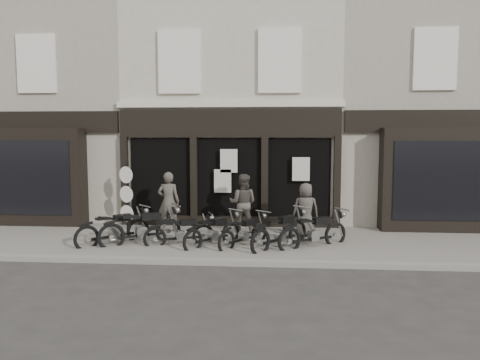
# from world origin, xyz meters

# --- Properties ---
(ground_plane) EXTENTS (90.00, 90.00, 0.00)m
(ground_plane) POSITION_xyz_m (0.00, 0.00, 0.00)
(ground_plane) COLOR #2D2B28
(ground_plane) RESTS_ON ground
(pavement) EXTENTS (30.00, 4.20, 0.12)m
(pavement) POSITION_xyz_m (0.00, 0.90, 0.06)
(pavement) COLOR slate
(pavement) RESTS_ON ground_plane
(kerb) EXTENTS (30.00, 0.25, 0.13)m
(kerb) POSITION_xyz_m (0.00, -1.25, 0.07)
(kerb) COLOR gray
(kerb) RESTS_ON ground_plane
(central_building) EXTENTS (7.30, 6.22, 8.34)m
(central_building) POSITION_xyz_m (0.00, 5.95, 4.08)
(central_building) COLOR beige
(central_building) RESTS_ON ground
(neighbour_left) EXTENTS (5.60, 6.73, 8.34)m
(neighbour_left) POSITION_xyz_m (-6.35, 5.90, 4.04)
(neighbour_left) COLOR gray
(neighbour_left) RESTS_ON ground
(neighbour_right) EXTENTS (5.60, 6.73, 8.34)m
(neighbour_right) POSITION_xyz_m (6.35, 5.90, 4.04)
(neighbour_right) COLOR gray
(neighbour_right) RESTS_ON ground
(motorcycle_0) EXTENTS (1.74, 1.76, 1.07)m
(motorcycle_0) POSITION_xyz_m (-2.92, 0.29, 0.42)
(motorcycle_0) COLOR black
(motorcycle_0) RESTS_ON ground
(motorcycle_1) EXTENTS (2.08, 1.53, 1.12)m
(motorcycle_1) POSITION_xyz_m (-2.16, 0.33, 0.45)
(motorcycle_1) COLOR black
(motorcycle_1) RESTS_ON ground
(motorcycle_2) EXTENTS (1.86, 0.96, 0.94)m
(motorcycle_2) POSITION_xyz_m (-1.08, 0.30, 0.37)
(motorcycle_2) COLOR black
(motorcycle_2) RESTS_ON ground
(motorcycle_3) EXTENTS (1.49, 1.73, 0.99)m
(motorcycle_3) POSITION_xyz_m (-0.17, 0.30, 0.39)
(motorcycle_3) COLOR black
(motorcycle_3) RESTS_ON ground
(motorcycle_4) EXTENTS (1.37, 1.70, 0.95)m
(motorcycle_4) POSITION_xyz_m (0.66, 0.33, 0.38)
(motorcycle_4) COLOR black
(motorcycle_4) RESTS_ON ground
(motorcycle_5) EXTENTS (1.66, 1.92, 1.10)m
(motorcycle_5) POSITION_xyz_m (1.64, 0.21, 0.44)
(motorcycle_5) COLOR black
(motorcycle_5) RESTS_ON ground
(motorcycle_6) EXTENTS (1.98, 1.45, 1.07)m
(motorcycle_6) POSITION_xyz_m (2.53, 0.33, 0.42)
(motorcycle_6) COLOR black
(motorcycle_6) RESTS_ON ground
(man_left) EXTENTS (0.68, 0.46, 1.83)m
(man_left) POSITION_xyz_m (-1.78, 1.95, 1.04)
(man_left) COLOR #47413A
(man_left) RESTS_ON pavement
(man_centre) EXTENTS (0.95, 0.79, 1.78)m
(man_centre) POSITION_xyz_m (0.51, 2.01, 1.01)
(man_centre) COLOR #474139
(man_centre) RESTS_ON pavement
(man_right) EXTENTS (0.83, 0.59, 1.57)m
(man_right) POSITION_xyz_m (2.38, 1.54, 0.91)
(man_right) COLOR #433D38
(man_right) RESTS_ON pavement
(advert_sign_post) EXTENTS (0.50, 0.34, 2.16)m
(advert_sign_post) POSITION_xyz_m (-3.17, 2.19, 1.05)
(advert_sign_post) COLOR black
(advert_sign_post) RESTS_ON ground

